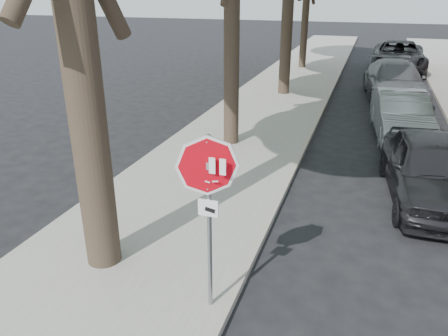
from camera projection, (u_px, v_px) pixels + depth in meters
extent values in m
plane|color=black|center=(257.00, 321.00, 6.22)|extent=(120.00, 120.00, 0.00)
cube|color=gray|center=(271.00, 105.00, 17.45)|extent=(4.00, 55.00, 0.12)
cube|color=#9E9384|center=(323.00, 109.00, 16.85)|extent=(0.12, 55.00, 0.13)
cube|color=#9E9384|center=(448.00, 119.00, 15.56)|extent=(0.12, 55.00, 0.13)
cylinder|color=gray|center=(209.00, 226.00, 5.88)|extent=(0.06, 0.06, 2.60)
cube|color=#99999E|center=(208.00, 166.00, 5.51)|extent=(0.05, 0.06, 0.10)
cylinder|color=#99999E|center=(208.00, 166.00, 5.51)|extent=(0.76, 0.32, 0.82)
cylinder|color=white|center=(207.00, 166.00, 5.50)|extent=(0.76, 0.32, 0.82)
cylinder|color=red|center=(207.00, 166.00, 5.49)|extent=(0.68, 0.29, 0.74)
cube|color=white|center=(191.00, 163.00, 5.54)|extent=(0.08, 0.00, 0.22)
cube|color=white|center=(202.00, 164.00, 5.50)|extent=(0.08, 0.00, 0.22)
cube|color=white|center=(212.00, 166.00, 5.46)|extent=(0.08, 0.00, 0.22)
cube|color=white|center=(223.00, 167.00, 5.41)|extent=(0.08, 0.00, 0.22)
cube|color=silver|center=(199.00, 179.00, 5.59)|extent=(0.08, 0.00, 0.03)
cube|color=silver|center=(207.00, 182.00, 5.56)|extent=(0.08, 0.00, 0.03)
cube|color=silver|center=(215.00, 181.00, 5.52)|extent=(0.08, 0.00, 0.03)
cube|color=white|center=(208.00, 208.00, 5.73)|extent=(0.28, 0.02, 0.24)
cube|color=black|center=(210.00, 210.00, 5.72)|extent=(0.15, 0.00, 0.08)
imported|color=black|center=(430.00, 169.00, 9.54)|extent=(2.14, 4.46, 1.47)
imported|color=#93959A|center=(401.00, 115.00, 13.68)|extent=(1.91, 4.38, 1.40)
imported|color=#56565C|center=(395.00, 81.00, 18.16)|extent=(2.77, 5.61, 1.57)
imported|color=black|center=(398.00, 57.00, 24.19)|extent=(2.82, 6.04, 1.67)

